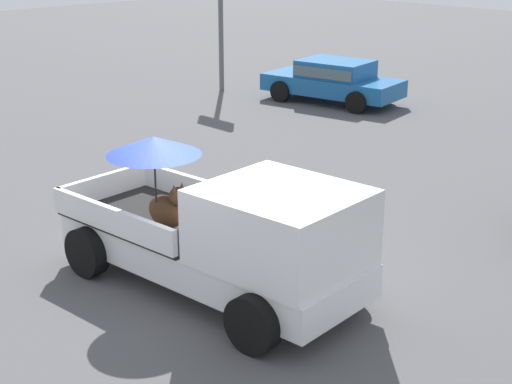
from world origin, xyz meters
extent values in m
plane|color=#4C4C4F|center=(0.00, 0.00, 0.00)|extent=(80.00, 80.00, 0.00)
cylinder|color=black|center=(1.65, 1.13, 0.40)|extent=(0.82, 0.35, 0.80)
cylinder|color=black|center=(1.83, -0.82, 0.40)|extent=(0.82, 0.35, 0.80)
cylinder|color=black|center=(-1.83, 0.82, 0.40)|extent=(0.82, 0.35, 0.80)
cylinder|color=black|center=(-1.65, -1.13, 0.40)|extent=(0.82, 0.35, 0.80)
cube|color=white|center=(0.00, 0.00, 0.57)|extent=(5.14, 2.24, 0.50)
cube|color=white|center=(1.39, 0.13, 1.36)|extent=(2.26, 2.04, 1.08)
cube|color=#4C606B|center=(2.39, 0.22, 1.56)|extent=(0.22, 1.72, 0.64)
cube|color=black|center=(-1.15, -0.10, 0.85)|extent=(2.95, 2.09, 0.06)
cube|color=white|center=(-1.23, 0.81, 1.08)|extent=(2.80, 0.35, 0.40)
cube|color=white|center=(-1.06, -1.02, 1.08)|extent=(2.80, 0.35, 0.40)
cube|color=white|center=(-2.49, -0.23, 1.08)|extent=(0.27, 1.84, 0.40)
ellipsoid|color=#472D19|center=(-0.65, -0.31, 1.14)|extent=(0.71, 0.38, 0.52)
sphere|color=#472D19|center=(-0.36, -0.28, 1.46)|extent=(0.30, 0.30, 0.28)
cone|color=#472D19|center=(-0.36, -0.20, 1.60)|extent=(0.10, 0.10, 0.12)
cone|color=#472D19|center=(-0.35, -0.36, 1.60)|extent=(0.10, 0.10, 0.12)
cylinder|color=black|center=(-0.72, -0.43, 1.49)|extent=(0.03, 0.03, 1.21)
cone|color=#1E33B7|center=(-0.72, -0.43, 2.19)|extent=(1.54, 1.54, 0.28)
cylinder|color=black|center=(-8.44, 10.07, 0.33)|extent=(0.69, 0.34, 0.66)
cylinder|color=black|center=(-8.77, 11.80, 0.33)|extent=(0.69, 0.34, 0.66)
cylinder|color=black|center=(-5.79, 10.57, 0.33)|extent=(0.69, 0.34, 0.66)
cylinder|color=black|center=(-6.11, 12.30, 0.33)|extent=(0.69, 0.34, 0.66)
cube|color=#195999|center=(-7.28, 11.19, 0.55)|extent=(4.55, 2.53, 0.52)
cube|color=#195999|center=(-7.18, 11.20, 1.05)|extent=(2.36, 1.96, 0.56)
cube|color=#4C606B|center=(-7.18, 11.20, 1.05)|extent=(2.32, 2.03, 0.32)
cylinder|color=#59595B|center=(-11.03, 9.88, 2.05)|extent=(0.16, 0.16, 4.09)
camera|label=1|loc=(8.20, -6.82, 5.28)|focal=53.64mm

